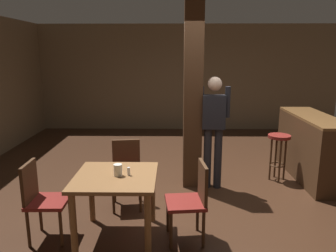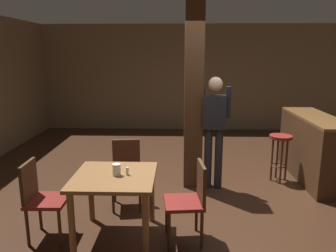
# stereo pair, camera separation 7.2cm
# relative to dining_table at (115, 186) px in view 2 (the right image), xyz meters

# --- Properties ---
(ground_plane) EXTENTS (10.80, 10.80, 0.00)m
(ground_plane) POSITION_rel_dining_table_xyz_m (1.04, 1.01, -0.62)
(ground_plane) COLOR #382114
(wall_back) EXTENTS (8.00, 0.10, 2.80)m
(wall_back) POSITION_rel_dining_table_xyz_m (1.04, 5.51, 0.78)
(wall_back) COLOR #756047
(wall_back) RESTS_ON ground_plane
(pillar) EXTENTS (0.28, 0.28, 2.80)m
(pillar) POSITION_rel_dining_table_xyz_m (0.93, 1.56, 0.78)
(pillar) COLOR #422816
(pillar) RESTS_ON ground_plane
(dining_table) EXTENTS (0.89, 0.89, 0.75)m
(dining_table) POSITION_rel_dining_table_xyz_m (0.00, 0.00, 0.00)
(dining_table) COLOR brown
(dining_table) RESTS_ON ground_plane
(chair_west) EXTENTS (0.43, 0.43, 0.89)m
(chair_west) POSITION_rel_dining_table_xyz_m (-0.83, -0.04, -0.11)
(chair_west) COLOR maroon
(chair_west) RESTS_ON ground_plane
(chair_north) EXTENTS (0.47, 0.47, 0.89)m
(chair_north) POSITION_rel_dining_table_xyz_m (-0.00, 0.83, -0.11)
(chair_north) COLOR maroon
(chair_north) RESTS_ON ground_plane
(chair_east) EXTENTS (0.46, 0.46, 0.89)m
(chair_east) POSITION_rel_dining_table_xyz_m (0.84, -0.03, -0.11)
(chair_east) COLOR maroon
(chair_east) RESTS_ON ground_plane
(napkin_cup) EXTENTS (0.09, 0.09, 0.13)m
(napkin_cup) POSITION_rel_dining_table_xyz_m (0.03, -0.01, 0.20)
(napkin_cup) COLOR silver
(napkin_cup) RESTS_ON dining_table
(salt_shaker) EXTENTS (0.03, 0.03, 0.09)m
(salt_shaker) POSITION_rel_dining_table_xyz_m (0.15, 0.00, 0.18)
(salt_shaker) COLOR silver
(salt_shaker) RESTS_ON dining_table
(standing_person) EXTENTS (0.47, 0.23, 1.72)m
(standing_person) POSITION_rel_dining_table_xyz_m (1.24, 1.45, 0.39)
(standing_person) COLOR black
(standing_person) RESTS_ON ground_plane
(bar_counter) EXTENTS (0.56, 1.83, 1.06)m
(bar_counter) POSITION_rel_dining_table_xyz_m (2.85, 1.88, -0.08)
(bar_counter) COLOR brown
(bar_counter) RESTS_ON ground_plane
(bar_stool_near) EXTENTS (0.36, 0.36, 0.77)m
(bar_stool_near) POSITION_rel_dining_table_xyz_m (2.35, 1.77, -0.04)
(bar_stool_near) COLOR maroon
(bar_stool_near) RESTS_ON ground_plane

